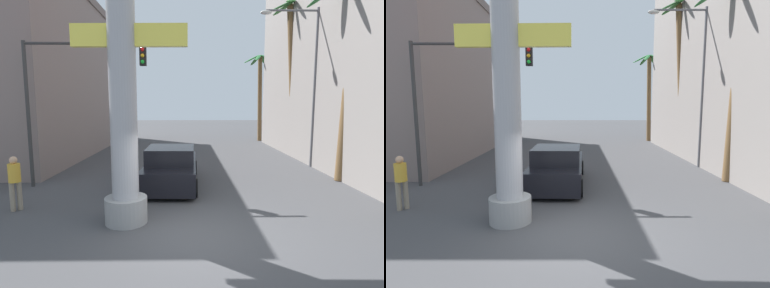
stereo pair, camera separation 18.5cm
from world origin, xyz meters
TOP-DOWN VIEW (x-y plane):
  - ground_plane at (0.00, 10.00)m, footprint 90.46×90.46m
  - building_left at (-10.61, 13.94)m, footprint 9.06×17.87m
  - neon_sign_pole at (-1.82, 0.96)m, footprint 3.30×1.14m
  - street_lamp at (5.77, 8.20)m, footprint 2.93×0.28m
  - traffic_light_mast at (-4.55, 4.62)m, footprint 5.24×0.32m
  - car_lead at (-0.80, 4.78)m, footprint 2.13×4.84m
  - palm_tree_far_right at (6.21, 19.56)m, footprint 2.84×2.71m
  - palm_tree_mid_right at (6.35, 11.88)m, footprint 3.03×2.71m
  - palm_tree_near_right at (6.39, 5.49)m, footprint 3.28×3.32m
  - pedestrian_curb_left at (-5.33, 1.92)m, footprint 0.48×0.48m

SIDE VIEW (x-z plane):
  - ground_plane at x=0.00m, z-range 0.00..0.00m
  - car_lead at x=-0.80m, z-range -0.08..1.48m
  - pedestrian_curb_left at x=-5.33m, z-range 0.14..1.80m
  - traffic_light_mast at x=-4.55m, z-range 1.17..6.70m
  - palm_tree_far_right at x=6.21m, z-range 0.90..8.38m
  - neon_sign_pole at x=-1.82m, z-range -0.24..9.63m
  - street_lamp at x=5.77m, z-range 0.82..8.66m
  - palm_tree_near_right at x=6.39m, z-range 0.71..8.96m
  - building_left at x=-10.61m, z-range 0.01..9.93m
  - palm_tree_mid_right at x=6.35m, z-range 0.75..10.12m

